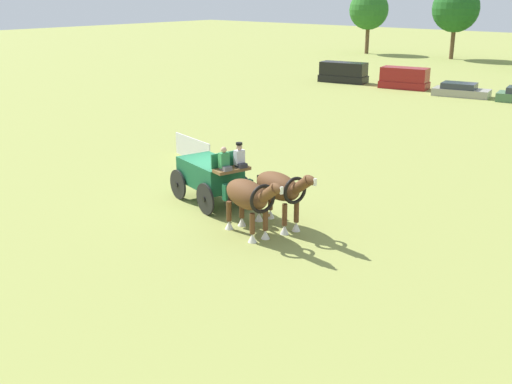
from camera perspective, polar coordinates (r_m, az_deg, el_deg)
ground_plane at (r=24.20m, az=-4.28°, el=-0.94°), size 220.00×220.00×0.00m
show_wagon at (r=23.69m, az=-4.13°, el=1.61°), size 5.70×2.58×2.70m
draft_horse_near at (r=21.16m, az=2.26°, el=0.32°), size 3.17×1.45×2.31m
draft_horse_off at (r=20.46m, az=-0.66°, el=-0.45°), size 3.06×1.45×2.26m
parked_vehicle_a at (r=56.70m, az=8.19°, el=11.03°), size 4.55×2.54×1.81m
parked_vehicle_b at (r=54.07m, az=13.75°, el=10.32°), size 4.32×2.57×1.77m
parked_vehicle_c at (r=51.31m, az=18.65°, el=9.02°), size 4.57×2.69×1.05m
tree_a at (r=83.32m, az=10.54°, el=16.44°), size 5.04×5.04×8.08m
tree_b at (r=79.11m, az=18.24°, el=16.02°), size 5.56×5.56×8.69m
sponsor_banner at (r=30.22m, az=-5.97°, el=4.05°), size 3.14×0.75×1.10m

